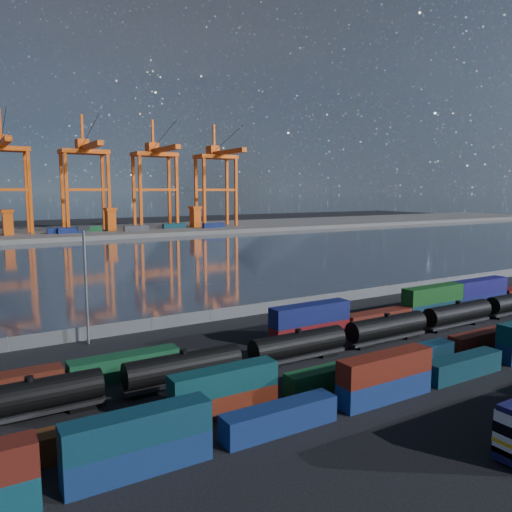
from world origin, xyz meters
TOP-DOWN VIEW (x-y plane):
  - ground at (0.00, 0.00)m, footprint 700.00×700.00m
  - harbor_water at (0.00, 105.00)m, footprint 700.00×700.00m
  - far_quay at (0.00, 210.00)m, footprint 700.00×70.00m
  - container_row_south at (-14.47, -9.22)m, footprint 139.16×2.30m
  - container_row_mid at (-14.46, -3.81)m, footprint 127.09×2.21m
  - container_row_north at (9.15, 10.84)m, footprint 128.81×2.56m
  - tanker_string at (-9.02, 4.85)m, footprint 106.64×2.93m
  - waterfront_fence at (-0.00, 28.00)m, footprint 160.12×0.12m
  - yard_light_mast at (-30.00, 26.00)m, footprint 1.60×0.40m
  - gantry_cranes at (-7.50, 203.48)m, footprint 197.06×42.35m
  - quay_containers at (-11.00, 195.46)m, footprint 172.58×10.99m
  - straddle_carriers at (-2.50, 200.00)m, footprint 140.00×7.00m

SIDE VIEW (x-z plane):
  - ground at x=0.00m, z-range 0.00..0.00m
  - harbor_water at x=0.00m, z-range 0.01..0.01m
  - far_quay at x=0.00m, z-range 0.00..2.00m
  - waterfront_fence at x=0.00m, z-range -0.10..2.10m
  - container_row_mid at x=-14.46m, z-range -0.75..3.96m
  - container_row_south at x=-14.47m, z-range -0.46..4.45m
  - container_row_north at x=9.15m, z-range -0.68..4.78m
  - tanker_string at x=-9.02m, z-range 0.01..4.20m
  - quay_containers at x=-11.00m, z-range 2.00..4.60m
  - straddle_carriers at x=-2.50m, z-range 2.27..13.37m
  - yard_light_mast at x=-30.00m, z-range 1.00..17.60m
  - gantry_cranes at x=-7.50m, z-range 6.48..63.83m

